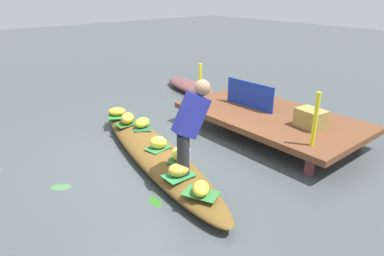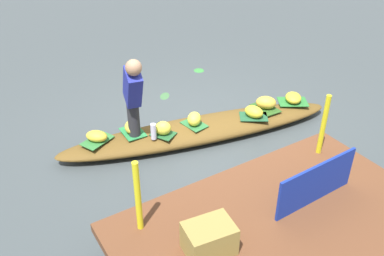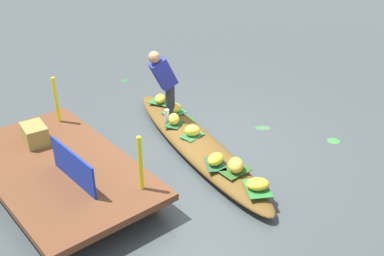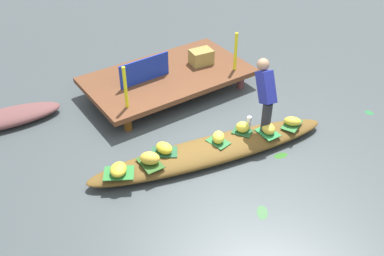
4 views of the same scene
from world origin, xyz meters
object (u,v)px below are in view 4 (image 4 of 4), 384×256
object	(u,v)px
banana_bunch_6	(150,158)
vendor_boat	(212,150)
water_bottle	(249,122)
moored_boat	(5,118)
banana_bunch_2	(243,127)
produce_crate	(201,57)
banana_bunch_5	(292,121)
vendor_person	(266,92)
banana_bunch_0	(118,169)
banana_bunch_4	(218,137)
market_banner	(145,70)
banana_bunch_1	(268,129)
banana_bunch_3	(164,148)

from	to	relation	value
banana_bunch_6	vendor_boat	bearing A→B (deg)	-8.88
water_bottle	moored_boat	bearing A→B (deg)	139.55
vendor_boat	water_bottle	bearing A→B (deg)	12.92
vendor_boat	water_bottle	xyz separation A→B (m)	(0.77, 0.02, 0.23)
banana_bunch_2	produce_crate	world-z (taller)	produce_crate
moored_boat	banana_bunch_5	size ratio (longest dim) A/B	6.67
banana_bunch_6	vendor_person	distance (m)	2.13
banana_bunch_0	banana_bunch_5	size ratio (longest dim) A/B	1.09
banana_bunch_4	banana_bunch_6	world-z (taller)	banana_bunch_6
banana_bunch_6	water_bottle	xyz separation A→B (m)	(1.83, -0.15, 0.01)
banana_bunch_2	banana_bunch_5	world-z (taller)	banana_bunch_2
vendor_person	market_banner	size ratio (longest dim) A/B	1.15
moored_boat	banana_bunch_2	bearing A→B (deg)	-34.05
banana_bunch_1	vendor_person	xyz separation A→B (m)	(0.02, 0.18, 0.60)
moored_boat	banana_bunch_6	size ratio (longest dim) A/B	6.45
produce_crate	banana_bunch_2	bearing A→B (deg)	-107.47
banana_bunch_4	market_banner	world-z (taller)	market_banner
banana_bunch_4	banana_bunch_5	size ratio (longest dim) A/B	0.86
vendor_boat	market_banner	distance (m)	2.20
banana_bunch_4	market_banner	xyz separation A→B (m)	(-0.13, 2.14, 0.29)
banana_bunch_0	banana_bunch_6	distance (m)	0.50
banana_bunch_0	banana_bunch_3	xyz separation A→B (m)	(0.81, 0.04, 0.01)
vendor_boat	market_banner	world-z (taller)	market_banner
banana_bunch_2	produce_crate	size ratio (longest dim) A/B	0.51
banana_bunch_4	banana_bunch_5	distance (m)	1.37
banana_bunch_5	banana_bunch_6	xyz separation A→B (m)	(-2.50, 0.50, 0.03)
vendor_boat	banana_bunch_4	bearing A→B (deg)	13.26
banana_bunch_1	banana_bunch_4	size ratio (longest dim) A/B	1.07
vendor_boat	produce_crate	bearing A→B (deg)	70.42
banana_bunch_0	banana_bunch_5	bearing A→B (deg)	-10.66
banana_bunch_6	water_bottle	bearing A→B (deg)	-4.58
vendor_boat	moored_boat	size ratio (longest dim) A/B	2.10
vendor_person	water_bottle	distance (m)	0.62
banana_bunch_4	banana_bunch_5	xyz separation A→B (m)	(1.32, -0.33, -0.02)
banana_bunch_4	water_bottle	distance (m)	0.65
banana_bunch_2	produce_crate	distance (m)	2.25
banana_bunch_0	produce_crate	size ratio (longest dim) A/B	0.73
banana_bunch_3	water_bottle	bearing A→B (deg)	-9.37
vendor_boat	banana_bunch_5	distance (m)	1.49
moored_boat	produce_crate	world-z (taller)	produce_crate
banana_bunch_3	produce_crate	xyz separation A→B (m)	(2.03, 1.86, 0.21)
banana_bunch_1	water_bottle	bearing A→B (deg)	121.31
banana_bunch_1	banana_bunch_4	world-z (taller)	banana_bunch_4
vendor_boat	market_banner	bearing A→B (deg)	101.81
banana_bunch_6	water_bottle	size ratio (longest dim) A/B	1.34
banana_bunch_4	market_banner	distance (m)	2.17
vendor_boat	vendor_person	world-z (taller)	vendor_person
moored_boat	banana_bunch_3	bearing A→B (deg)	-47.07
moored_boat	market_banner	size ratio (longest dim) A/B	1.86
water_bottle	market_banner	xyz separation A→B (m)	(-0.78, 2.13, 0.27)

